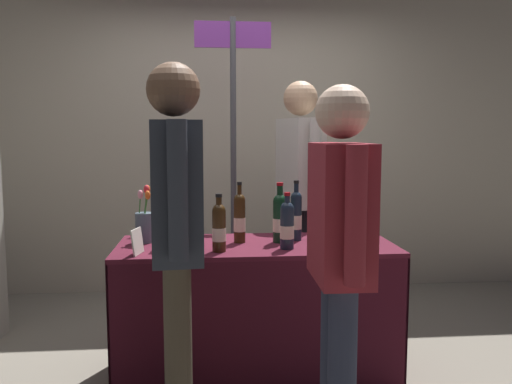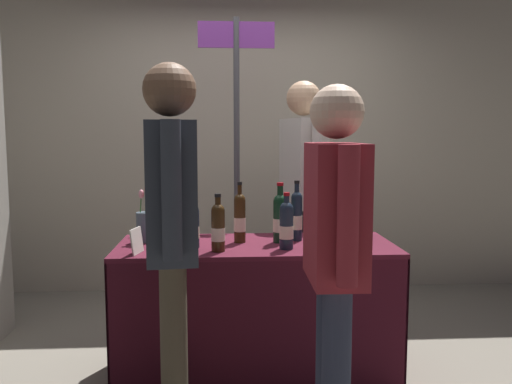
# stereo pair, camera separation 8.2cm
# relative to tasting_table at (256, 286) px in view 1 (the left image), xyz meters

# --- Properties ---
(ground_plane) EXTENTS (12.00, 12.00, 0.00)m
(ground_plane) POSITION_rel_tasting_table_xyz_m (0.00, 0.00, -0.53)
(ground_plane) COLOR gray
(back_partition) EXTENTS (6.89, 0.12, 2.64)m
(back_partition) POSITION_rel_tasting_table_xyz_m (0.00, 1.78, 0.80)
(back_partition) COLOR #B2A893
(back_partition) RESTS_ON ground_plane
(tasting_table) EXTENTS (1.58, 0.65, 0.77)m
(tasting_table) POSITION_rel_tasting_table_xyz_m (0.00, 0.00, 0.00)
(tasting_table) COLOR #4C1423
(tasting_table) RESTS_ON ground_plane
(featured_wine_bottle) EXTENTS (0.08, 0.08, 0.31)m
(featured_wine_bottle) POSITION_rel_tasting_table_xyz_m (0.16, -0.15, 0.38)
(featured_wine_bottle) COLOR #192333
(featured_wine_bottle) RESTS_ON tasting_table
(display_bottle_0) EXTENTS (0.07, 0.07, 0.31)m
(display_bottle_0) POSITION_rel_tasting_table_xyz_m (0.43, 0.04, 0.38)
(display_bottle_0) COLOR #38230F
(display_bottle_0) RESTS_ON tasting_table
(display_bottle_1) EXTENTS (0.07, 0.07, 0.36)m
(display_bottle_1) POSITION_rel_tasting_table_xyz_m (0.25, 0.08, 0.40)
(display_bottle_1) COLOR #192333
(display_bottle_1) RESTS_ON tasting_table
(display_bottle_2) EXTENTS (0.07, 0.07, 0.31)m
(display_bottle_2) POSITION_rel_tasting_table_xyz_m (-0.22, -0.18, 0.38)
(display_bottle_2) COLOR #38230F
(display_bottle_2) RESTS_ON tasting_table
(display_bottle_3) EXTENTS (0.08, 0.08, 0.34)m
(display_bottle_3) POSITION_rel_tasting_table_xyz_m (-0.48, -0.04, 0.39)
(display_bottle_3) COLOR #38230F
(display_bottle_3) RESTS_ON tasting_table
(display_bottle_4) EXTENTS (0.07, 0.07, 0.31)m
(display_bottle_4) POSITION_rel_tasting_table_xyz_m (0.61, 0.21, 0.37)
(display_bottle_4) COLOR #192333
(display_bottle_4) RESTS_ON tasting_table
(display_bottle_5) EXTENTS (0.07, 0.07, 0.35)m
(display_bottle_5) POSITION_rel_tasting_table_xyz_m (-0.09, 0.05, 0.40)
(display_bottle_5) COLOR #38230F
(display_bottle_5) RESTS_ON tasting_table
(display_bottle_6) EXTENTS (0.08, 0.08, 0.34)m
(display_bottle_6) POSITION_rel_tasting_table_xyz_m (0.61, 0.04, 0.40)
(display_bottle_6) COLOR black
(display_bottle_6) RESTS_ON tasting_table
(display_bottle_7) EXTENTS (0.08, 0.08, 0.35)m
(display_bottle_7) POSITION_rel_tasting_table_xyz_m (0.14, 0.03, 0.40)
(display_bottle_7) COLOR black
(display_bottle_7) RESTS_ON tasting_table
(display_bottle_8) EXTENTS (0.08, 0.08, 0.30)m
(display_bottle_8) POSITION_rel_tasting_table_xyz_m (-0.36, -0.08, 0.38)
(display_bottle_8) COLOR #192333
(display_bottle_8) RESTS_ON tasting_table
(wine_glass_near_vendor) EXTENTS (0.07, 0.07, 0.14)m
(wine_glass_near_vendor) POSITION_rel_tasting_table_xyz_m (0.34, -0.16, 0.35)
(wine_glass_near_vendor) COLOR silver
(wine_glass_near_vendor) RESTS_ON tasting_table
(flower_vase) EXTENTS (0.11, 0.11, 0.34)m
(flower_vase) POSITION_rel_tasting_table_xyz_m (-0.64, 0.10, 0.36)
(flower_vase) COLOR slate
(flower_vase) RESTS_ON tasting_table
(brochure_stand) EXTENTS (0.06, 0.14, 0.14)m
(brochure_stand) POSITION_rel_tasting_table_xyz_m (-0.64, -0.21, 0.32)
(brochure_stand) COLOR silver
(brochure_stand) RESTS_ON tasting_table
(vendor_presenter) EXTENTS (0.30, 0.58, 1.77)m
(vendor_presenter) POSITION_rel_tasting_table_xyz_m (0.38, 0.74, 0.55)
(vendor_presenter) COLOR black
(vendor_presenter) RESTS_ON ground_plane
(taster_foreground_right) EXTENTS (0.22, 0.56, 1.60)m
(taster_foreground_right) POSITION_rel_tasting_table_xyz_m (0.27, -0.87, 0.43)
(taster_foreground_right) COLOR #2D3347
(taster_foreground_right) RESTS_ON ground_plane
(taster_foreground_left) EXTENTS (0.26, 0.63, 1.71)m
(taster_foreground_left) POSITION_rel_tasting_table_xyz_m (-0.42, -0.64, 0.52)
(taster_foreground_left) COLOR #4C4233
(taster_foreground_left) RESTS_ON ground_plane
(booth_signpost) EXTENTS (0.55, 0.04, 2.23)m
(booth_signpost) POSITION_rel_tasting_table_xyz_m (-0.08, 0.90, 0.86)
(booth_signpost) COLOR #47474C
(booth_signpost) RESTS_ON ground_plane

